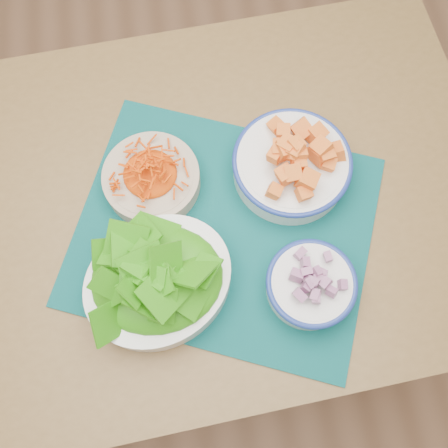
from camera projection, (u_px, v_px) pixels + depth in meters
name	position (u px, v px, depth m)	size (l,w,h in m)	color
ground	(163.00, 226.00, 1.70)	(4.00, 4.00, 0.00)	#926646
table	(191.00, 220.00, 1.02)	(1.21, 0.85, 0.75)	brown
placemat	(224.00, 230.00, 0.90)	(0.52, 0.42, 0.00)	#033132
carrot_bowl	(151.00, 177.00, 0.90)	(0.23, 0.23, 0.06)	#BCA88C
squash_bowl	(293.00, 161.00, 0.89)	(0.23, 0.23, 0.11)	white
lettuce_bowl	(157.00, 279.00, 0.81)	(0.32, 0.30, 0.12)	white
onion_bowl	(311.00, 284.00, 0.83)	(0.19, 0.19, 0.08)	silver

